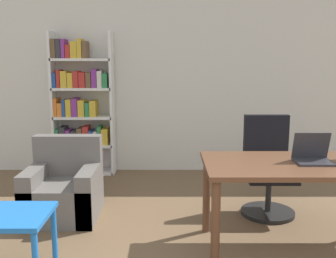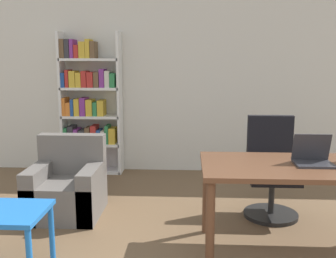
# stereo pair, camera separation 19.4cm
# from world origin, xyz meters

# --- Properties ---
(wall_back) EXTENTS (8.00, 0.06, 2.70)m
(wall_back) POSITION_xyz_m (0.00, 4.53, 1.35)
(wall_back) COLOR silver
(wall_back) RESTS_ON ground_plane
(desk) EXTENTS (1.77, 0.83, 0.77)m
(desk) POSITION_xyz_m (0.78, 2.05, 0.68)
(desk) COLOR brown
(desk) RESTS_ON ground_plane
(laptop) EXTENTS (0.31, 0.24, 0.25)m
(laptop) POSITION_xyz_m (0.81, 2.07, 0.83)
(laptop) COLOR #2D2D33
(laptop) RESTS_ON desk
(office_chair) EXTENTS (0.56, 0.56, 1.04)m
(office_chair) POSITION_xyz_m (0.66, 2.89, 0.46)
(office_chair) COLOR black
(office_chair) RESTS_ON ground_plane
(side_table_blue) EXTENTS (0.59, 0.51, 0.52)m
(side_table_blue) POSITION_xyz_m (-1.56, 1.57, 0.44)
(side_table_blue) COLOR blue
(side_table_blue) RESTS_ON ground_plane
(armchair) EXTENTS (0.72, 0.71, 0.81)m
(armchair) POSITION_xyz_m (-1.49, 2.78, 0.27)
(armchair) COLOR #66605B
(armchair) RESTS_ON ground_plane
(bookshelf) EXTENTS (0.85, 0.28, 1.99)m
(bookshelf) POSITION_xyz_m (-1.64, 4.34, 0.94)
(bookshelf) COLOR white
(bookshelf) RESTS_ON ground_plane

